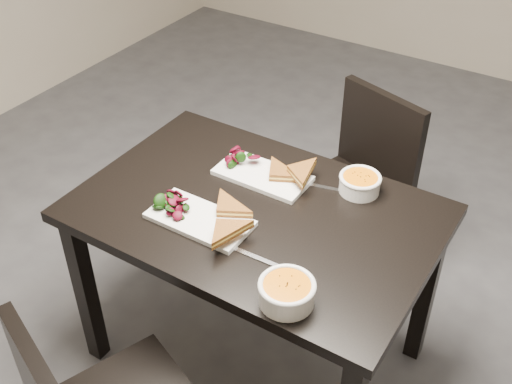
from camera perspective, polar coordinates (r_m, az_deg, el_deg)
ground at (r=2.91m, az=6.40°, el=-8.54°), size 5.00×5.00×0.00m
table at (r=2.18m, az=-0.00°, el=-3.54°), size 1.20×0.80×0.75m
chair_far at (r=2.74m, az=9.28°, el=1.31°), size 0.53×0.53×0.85m
plate_near at (r=2.06m, az=-5.11°, el=-2.51°), size 0.34×0.17×0.02m
sandwich_near at (r=2.02m, az=-3.43°, el=-2.12°), size 0.21×0.19×0.06m
salad_near at (r=2.09m, az=-7.37°, el=-0.89°), size 0.11×0.10×0.05m
soup_bowl_near at (r=1.78m, az=2.81°, el=-8.98°), size 0.16×0.16×0.07m
cutlery_near at (r=1.93m, az=0.31°, el=-6.07°), size 0.18×0.02×0.00m
plate_far at (r=2.25m, az=0.59°, el=1.52°), size 0.34×0.17×0.02m
sandwich_far at (r=2.19m, az=1.83°, el=1.56°), size 0.21×0.19×0.05m
salad_far at (r=2.28m, az=-1.55°, el=2.95°), size 0.11×0.10×0.05m
soup_bowl_far at (r=2.20m, az=9.40°, el=0.86°), size 0.15×0.15×0.07m
cutlery_far at (r=2.22m, az=5.95°, el=0.48°), size 0.18×0.06×0.00m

